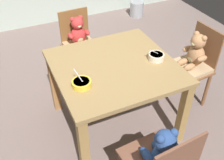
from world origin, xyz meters
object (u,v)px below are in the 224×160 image
at_px(porridge_bowl_cream_near_right, 156,57).
at_px(metal_pail, 137,9).
at_px(porridge_bowl_yellow_near_left, 82,83).
at_px(dining_table, 114,75).
at_px(teddy_chair_near_front, 161,157).
at_px(teddy_chair_near_right, 193,60).
at_px(teddy_chair_far_center, 79,40).

distance_m(porridge_bowl_cream_near_right, metal_pail, 2.55).
bearing_deg(porridge_bowl_yellow_near_left, dining_table, 23.23).
xyz_separation_m(teddy_chair_near_front, teddy_chair_near_right, (0.92, 0.84, 0.01)).
height_order(teddy_chair_far_center, porridge_bowl_cream_near_right, porridge_bowl_cream_near_right).
xyz_separation_m(teddy_chair_near_right, metal_pail, (0.57, 2.17, -0.42)).
relative_size(teddy_chair_far_center, porridge_bowl_yellow_near_left, 5.26).
bearing_deg(teddy_chair_near_front, metal_pail, -30.49).
height_order(porridge_bowl_yellow_near_left, metal_pail, porridge_bowl_yellow_near_left).
xyz_separation_m(teddy_chair_near_front, porridge_bowl_cream_near_right, (0.42, 0.79, 0.22)).
height_order(teddy_chair_far_center, teddy_chair_near_front, teddy_chair_far_center).
height_order(teddy_chair_far_center, metal_pail, teddy_chair_far_center).
distance_m(porridge_bowl_yellow_near_left, metal_pail, 2.98).
bearing_deg(metal_pail, dining_table, -123.77).
distance_m(dining_table, metal_pail, 2.63).
bearing_deg(porridge_bowl_cream_near_right, teddy_chair_far_center, 114.17).
xyz_separation_m(porridge_bowl_cream_near_right, metal_pail, (1.07, 2.23, -0.63)).
bearing_deg(teddy_chair_far_center, metal_pail, 128.71).
relative_size(teddy_chair_far_center, metal_pail, 3.33).
distance_m(teddy_chair_near_front, metal_pail, 3.39).
relative_size(porridge_bowl_yellow_near_left, porridge_bowl_cream_near_right, 1.08).
bearing_deg(porridge_bowl_yellow_near_left, teddy_chair_far_center, 72.85).
xyz_separation_m(dining_table, teddy_chair_near_right, (0.87, -0.02, -0.06)).
relative_size(teddy_chair_near_front, porridge_bowl_cream_near_right, 5.60).
xyz_separation_m(teddy_chair_near_front, porridge_bowl_yellow_near_left, (-0.30, 0.71, 0.21)).
height_order(teddy_chair_near_front, teddy_chair_near_right, teddy_chair_near_right).
distance_m(teddy_chair_near_front, porridge_bowl_cream_near_right, 0.92).
distance_m(porridge_bowl_yellow_near_left, porridge_bowl_cream_near_right, 0.73).
bearing_deg(teddy_chair_near_right, porridge_bowl_yellow_near_left, 1.61).
bearing_deg(teddy_chair_near_front, teddy_chair_far_center, -4.48).
bearing_deg(porridge_bowl_yellow_near_left, teddy_chair_near_right, 6.12).
height_order(porridge_bowl_yellow_near_left, porridge_bowl_cream_near_right, same).
height_order(teddy_chair_far_center, porridge_bowl_yellow_near_left, porridge_bowl_yellow_near_left).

